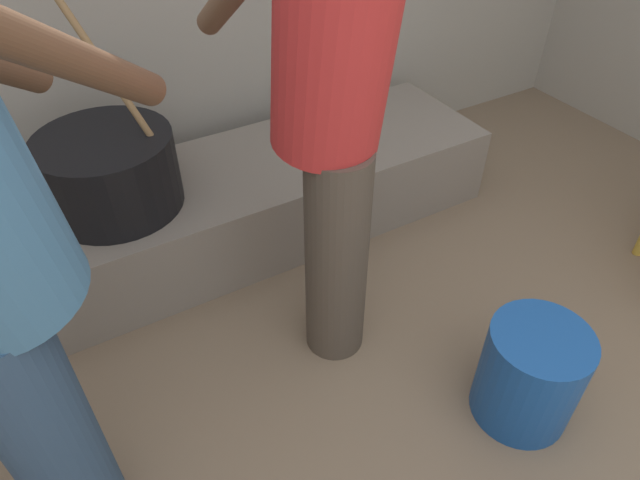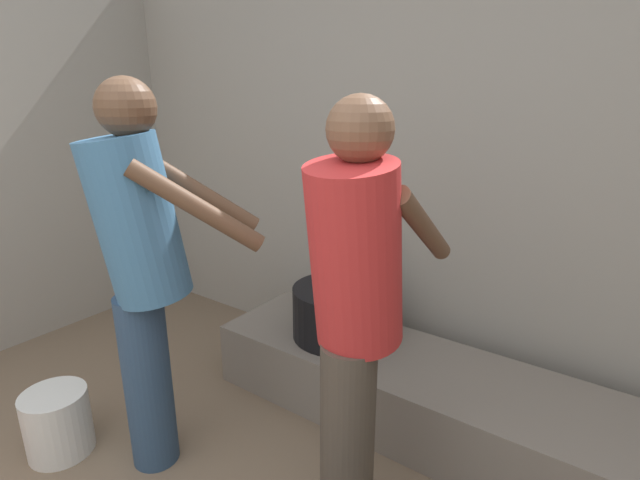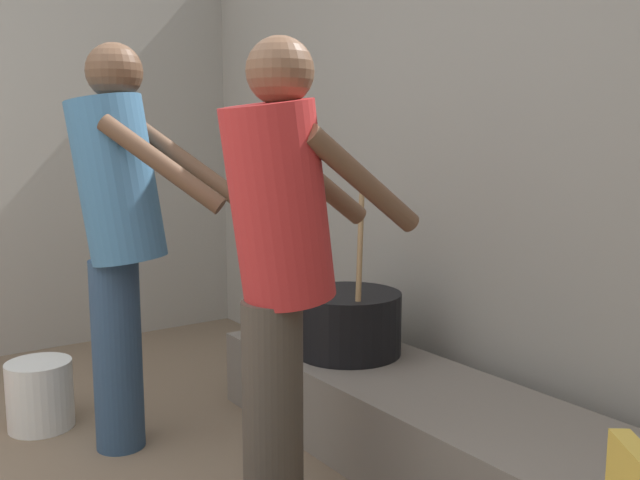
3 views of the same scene
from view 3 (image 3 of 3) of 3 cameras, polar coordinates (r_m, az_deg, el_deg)
The scene contains 6 objects.
block_enclosure_rear at distance 3.05m, azimuth 14.29°, elevation 7.10°, with size 5.04×0.20×2.45m, color #9E998E.
hearth_ledge at distance 2.81m, azimuth 8.41°, elevation -15.00°, with size 2.13×0.60×0.34m, color slate.
cooking_pot_main at distance 3.05m, azimuth 2.32°, elevation -6.86°, with size 0.47×0.47×0.73m.
cook_in_blue_shirt at distance 2.86m, azimuth -16.34°, elevation 1.37°, with size 0.70×0.71×1.65m.
cook_in_red_shirt at distance 2.18m, azimuth -3.35°, elevation -1.36°, with size 0.36×0.67×1.59m.
bucket_white_plastic at distance 3.37m, azimuth -22.26°, elevation -11.81°, with size 0.28×0.28×0.30m, color silver.
Camera 3 is at (1.99, 0.20, 1.28)m, focal length 38.48 mm.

